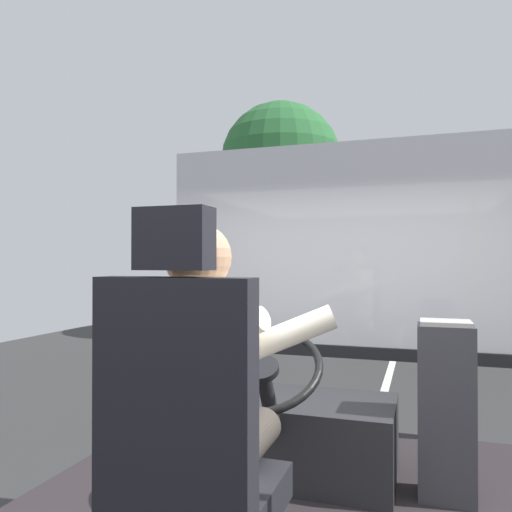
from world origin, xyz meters
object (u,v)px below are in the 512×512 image
object	(u,v)px
bus_driver	(204,382)
fare_box	(446,409)
steering_console	(288,432)
parked_car_white	(510,290)
driver_seat	(189,455)

from	to	relation	value
bus_driver	fare_box	xyz separation A→B (m)	(0.78, 1.06, -0.31)
steering_console	parked_car_white	distance (m)	21.38
fare_box	driver_seat	bearing A→B (deg)	-123.88
steering_console	parked_car_white	size ratio (longest dim) A/B	0.29
fare_box	parked_car_white	bearing A→B (deg)	80.56
bus_driver	fare_box	size ratio (longest dim) A/B	0.98
bus_driver	parked_car_white	world-z (taller)	bus_driver
bus_driver	steering_console	xyz separation A→B (m)	(0.00, 1.08, -0.51)
steering_console	driver_seat	bearing A→B (deg)	-90.00
bus_driver	fare_box	distance (m)	1.35
driver_seat	fare_box	world-z (taller)	driver_seat
driver_seat	fare_box	bearing A→B (deg)	56.12
driver_seat	steering_console	world-z (taller)	driver_seat
driver_seat	parked_car_white	xyz separation A→B (m)	(4.27, 22.13, -0.63)
driver_seat	bus_driver	bearing A→B (deg)	90.00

